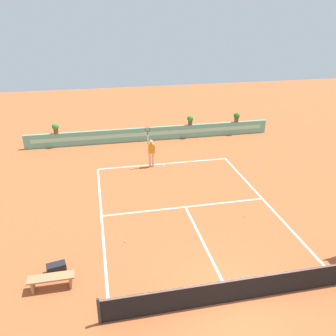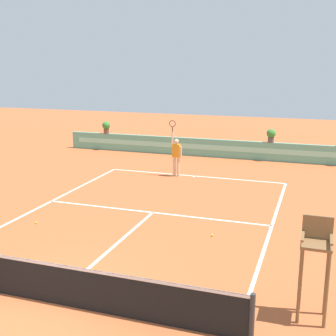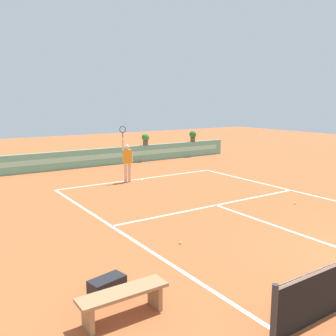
% 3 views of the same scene
% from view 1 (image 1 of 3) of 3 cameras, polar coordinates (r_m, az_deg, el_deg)
% --- Properties ---
extents(ground_plane, '(60.00, 60.00, 0.00)m').
position_cam_1_polar(ground_plane, '(17.62, 3.09, -6.84)').
color(ground_plane, '#B2562D').
extents(court_lines, '(8.32, 11.94, 0.01)m').
position_cam_1_polar(court_lines, '(18.21, 2.51, -5.69)').
color(court_lines, white).
rests_on(court_lines, ground).
extents(net, '(8.92, 0.10, 1.00)m').
position_cam_1_polar(net, '(12.76, 10.39, -18.45)').
color(net, '#333333').
rests_on(net, ground).
extents(back_wall_barrier, '(18.00, 0.21, 1.00)m').
position_cam_1_polar(back_wall_barrier, '(26.68, -2.60, 5.44)').
color(back_wall_barrier, '#60A88E').
rests_on(back_wall_barrier, ground).
extents(bench_courtside, '(1.60, 0.44, 0.51)m').
position_cam_1_polar(bench_courtside, '(13.75, -18.00, -16.48)').
color(bench_courtside, '#99754C').
rests_on(bench_courtside, ground).
extents(gear_bag, '(0.76, 0.49, 0.36)m').
position_cam_1_polar(gear_bag, '(14.51, -17.28, -14.90)').
color(gear_bag, black).
rests_on(gear_bag, ground).
extents(tennis_player, '(0.62, 0.25, 2.58)m').
position_cam_1_polar(tennis_player, '(21.96, -2.68, 2.75)').
color(tennis_player, beige).
rests_on(tennis_player, ground).
extents(tennis_ball_near_baseline, '(0.07, 0.07, 0.07)m').
position_cam_1_polar(tennis_ball_near_baseline, '(17.49, 12.00, -7.51)').
color(tennis_ball_near_baseline, '#CCE033').
rests_on(tennis_ball_near_baseline, ground).
extents(tennis_ball_mid_court, '(0.07, 0.07, 0.07)m').
position_cam_1_polar(tennis_ball_mid_court, '(15.59, -6.78, -11.44)').
color(tennis_ball_mid_court, '#CCE033').
rests_on(tennis_ball_mid_court, ground).
extents(potted_plant_far_left, '(0.48, 0.48, 0.72)m').
position_cam_1_polar(potted_plant_far_left, '(26.23, -17.40, 6.11)').
color(potted_plant_far_left, brown).
rests_on(potted_plant_far_left, back_wall_barrier).
extents(potted_plant_right, '(0.48, 0.48, 0.72)m').
position_cam_1_polar(potted_plant_right, '(27.00, 3.55, 7.68)').
color(potted_plant_right, '#514C47').
rests_on(potted_plant_right, back_wall_barrier).
extents(potted_plant_far_right, '(0.48, 0.48, 0.72)m').
position_cam_1_polar(potted_plant_far_right, '(28.17, 10.82, 8.00)').
color(potted_plant_far_right, '#514C47').
rests_on(potted_plant_far_right, back_wall_barrier).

